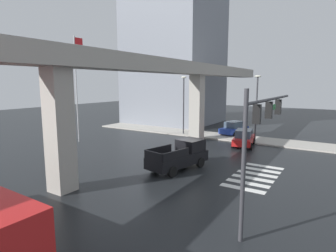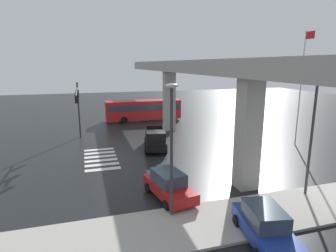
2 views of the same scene
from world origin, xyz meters
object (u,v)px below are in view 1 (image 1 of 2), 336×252
Objects in this scene: flagpole at (77,82)px; traffic_signal_mast at (263,123)px; pickup_truck at (180,156)px; sedan_blue at (234,128)px; sedan_red at (244,138)px; street_lamp_mid_block at (184,98)px; street_lamp_near_corner at (257,101)px.

traffic_signal_mast is at bearing -108.37° from flagpole.
pickup_truck reaches higher than sedan_blue.
sedan_red is 0.63× the size of street_lamp_mid_block.
pickup_truck is at bearing -99.92° from flagpole.
pickup_truck is 14.45m from street_lamp_mid_block.
street_lamp_mid_block reaches higher than pickup_truck.
sedan_blue and sedan_red have the same top height.
sedan_red is (-5.53, -2.98, 0.00)m from sedan_blue.
sedan_blue is 6.09m from street_lamp_near_corner.
street_lamp_near_corner is at bearing -90.00° from street_lamp_mid_block.
sedan_red is 4.35m from street_lamp_near_corner.
street_lamp_mid_block is at bearing 121.67° from sedan_blue.
traffic_signal_mast is at bearing -159.95° from sedan_red.
flagpole reaches higher than traffic_signal_mast.
sedan_blue is at bearing 4.79° from pickup_truck.
street_lamp_mid_block reaches higher than traffic_signal_mast.
street_lamp_mid_block is 0.64× the size of flagpole.
pickup_truck is 0.74× the size of street_lamp_near_corner.
flagpole reaches higher than sedan_blue.
sedan_red is at bearing 20.05° from traffic_signal_mast.
sedan_blue is at bearing 46.69° from street_lamp_near_corner.
sedan_red is at bearing -9.42° from pickup_truck.
pickup_truck reaches higher than sedan_red.
sedan_blue is (15.62, 1.31, -0.14)m from pickup_truck.
flagpole is (-7.58, 16.01, 5.63)m from sedan_red.
flagpole is (2.51, 14.33, 5.50)m from pickup_truck.
street_lamp_mid_block is (12.30, 6.68, 3.57)m from pickup_truck.
street_lamp_near_corner is (2.21, -0.54, 3.70)m from sedan_red.
traffic_signal_mast is 0.77× the size of flagpole.
street_lamp_mid_block is (-3.31, 5.37, 3.70)m from sedan_blue.
sedan_blue is 0.52× the size of traffic_signal_mast.
street_lamp_mid_block is at bearing 28.50° from pickup_truck.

